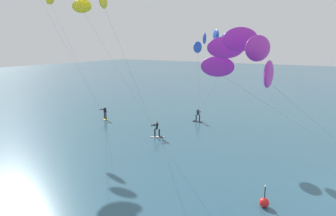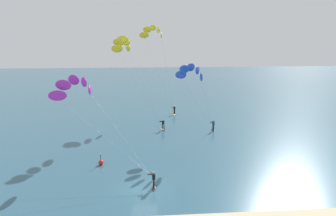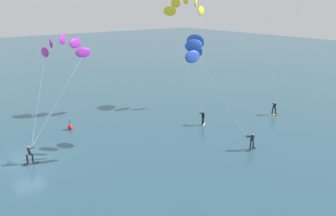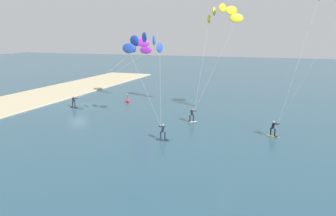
{
  "view_description": "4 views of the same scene",
  "coord_description": "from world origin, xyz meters",
  "views": [
    {
      "loc": [
        -21.22,
        2.55,
        9.32
      ],
      "look_at": [
        5.17,
        18.53,
        2.62
      ],
      "focal_mm": 31.95,
      "sensor_mm": 36.0,
      "label": 1
    },
    {
      "loc": [
        0.23,
        -26.05,
        13.93
      ],
      "look_at": [
        3.38,
        14.14,
        4.5
      ],
      "focal_mm": 32.13,
      "sensor_mm": 36.0,
      "label": 2
    },
    {
      "loc": [
        28.72,
        -6.09,
        13.29
      ],
      "look_at": [
        3.08,
        13.43,
        3.05
      ],
      "focal_mm": 35.39,
      "sensor_mm": 36.0,
      "label": 3
    },
    {
      "loc": [
        39.88,
        28.6,
        10.35
      ],
      "look_at": [
        7.85,
        17.17,
        2.69
      ],
      "focal_mm": 34.72,
      "sensor_mm": 36.0,
      "label": 4
    }
  ],
  "objects": [
    {
      "name": "kitesurfer_nearshore",
      "position": [
        -7.11,
        6.71,
        8.47
      ],
      "size": [
        10.91,
        10.25,
        10.05
      ],
      "color": "#333338",
      "rests_on": "ground"
    },
    {
      "name": "kitesurfer_mid_water",
      "position": [
        -2.73,
        20.61,
        12.53
      ],
      "size": [
        8.06,
        5.68,
        14.26
      ],
      "color": "white",
      "rests_on": "ground"
    },
    {
      "name": "ground_plane",
      "position": [
        0.0,
        0.0,
        0.0
      ],
      "size": [
        240.0,
        240.0,
        0.0
      ],
      "primitive_type": "plane",
      "color": "#2D566B"
    },
    {
      "name": "sand_strip",
      "position": [
        0.0,
        -10.64,
        0.08
      ],
      "size": [
        80.0,
        11.68,
        0.16
      ],
      "primitive_type": "cube",
      "color": "beige",
      "rests_on": "ground"
    },
    {
      "name": "kitesurfer_far_out",
      "position": [
        6.64,
        14.08,
        9.11
      ],
      "size": [
        6.41,
        6.6,
        10.66
      ],
      "color": "#333338",
      "rests_on": "ground"
    },
    {
      "name": "marker_buoy",
      "position": [
        -4.84,
        5.94,
        0.3
      ],
      "size": [
        0.56,
        0.56,
        1.38
      ],
      "color": "red",
      "rests_on": "ground"
    }
  ]
}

